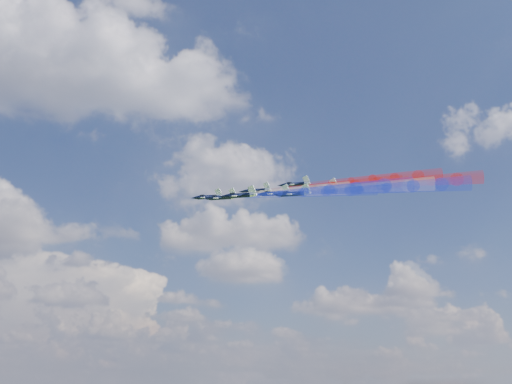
{
  "coord_description": "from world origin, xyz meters",
  "views": [
    {
      "loc": [
        -29.47,
        -139.99,
        119.95
      ],
      "look_at": [
        0.19,
        13.79,
        169.61
      ],
      "focal_mm": 42.78,
      "sensor_mm": 36.0,
      "label": 1
    }
  ],
  "objects": [
    {
      "name": "jet_rear_right",
      "position": [
        17.87,
        11.54,
        171.29
      ],
      "size": [
        14.04,
        13.73,
        6.61
      ],
      "primitive_type": null,
      "rotation": [
        0.09,
        -0.36,
        0.87
      ],
      "color": "black"
    },
    {
      "name": "jet_rear_left",
      "position": [
        6.47,
        -1.6,
        164.73
      ],
      "size": [
        14.04,
        13.73,
        6.61
      ],
      "primitive_type": null,
      "rotation": [
        0.09,
        -0.36,
        0.87
      ],
      "color": "black"
    },
    {
      "name": "jet_inner_left",
      "position": [
        -9.55,
        11.73,
        166.84
      ],
      "size": [
        14.04,
        13.73,
        6.61
      ],
      "primitive_type": null,
      "rotation": [
        0.09,
        -0.36,
        0.87
      ],
      "color": "black"
    },
    {
      "name": "jet_inner_right",
      "position": [
        1.75,
        22.18,
        172.7
      ],
      "size": [
        14.04,
        13.73,
        6.61
      ],
      "primitive_type": null,
      "rotation": [
        0.09,
        -0.36,
        0.87
      ],
      "color": "black"
    },
    {
      "name": "trail_inner_left",
      "position": [
        8.64,
        -2.62,
        164.86
      ],
      "size": [
        31.67,
        26.57,
        7.75
      ],
      "primitive_type": null,
      "rotation": [
        0.09,
        -0.36,
        0.87
      ],
      "color": "#1B2DE7"
    },
    {
      "name": "trail_center_third",
      "position": [
        22.54,
        -3.86,
        166.43
      ],
      "size": [
        31.67,
        26.57,
        7.75
      ],
      "primitive_type": null,
      "rotation": [
        0.09,
        -0.36,
        0.87
      ],
      "color": "white"
    },
    {
      "name": "trail_rear_right",
      "position": [
        36.06,
        -2.81,
        169.31
      ],
      "size": [
        31.67,
        26.57,
        7.75
      ],
      "primitive_type": null,
      "rotation": [
        0.09,
        -0.36,
        0.87
      ],
      "color": "red"
    },
    {
      "name": "trail_outer_right",
      "position": [
        31.79,
        9.01,
        173.77
      ],
      "size": [
        31.67,
        26.57,
        7.75
      ],
      "primitive_type": null,
      "rotation": [
        0.09,
        -0.36,
        0.87
      ],
      "color": "red"
    },
    {
      "name": "trail_outer_left",
      "position": [
        11.35,
        -15.61,
        161.65
      ],
      "size": [
        31.67,
        26.57,
        7.75
      ],
      "primitive_type": null,
      "rotation": [
        0.09,
        -0.36,
        0.87
      ],
      "color": "#1B2DE7"
    },
    {
      "name": "trail_lead",
      "position": [
        6.44,
        9.48,
        168.55
      ],
      "size": [
        31.67,
        26.57,
        7.75
      ],
      "primitive_type": null,
      "rotation": [
        0.09,
        -0.36,
        0.87
      ],
      "color": "white"
    },
    {
      "name": "jet_outer_left",
      "position": [
        -6.84,
        -1.26,
        163.63
      ],
      "size": [
        14.04,
        13.73,
        6.61
      ],
      "primitive_type": null,
      "rotation": [
        0.09,
        -0.36,
        0.87
      ],
      "color": "black"
    },
    {
      "name": "jet_lead",
      "position": [
        -11.75,
        23.83,
        170.53
      ],
      "size": [
        14.04,
        13.73,
        6.61
      ],
      "primitive_type": null,
      "rotation": [
        0.09,
        -0.36,
        0.87
      ],
      "color": "black"
    },
    {
      "name": "trail_inner_right",
      "position": [
        19.94,
        7.83,
        170.72
      ],
      "size": [
        31.67,
        26.57,
        7.75
      ],
      "primitive_type": null,
      "rotation": [
        0.09,
        -0.36,
        0.87
      ],
      "color": "red"
    },
    {
      "name": "jet_center_third",
      "position": [
        4.34,
        10.49,
        168.4
      ],
      "size": [
        14.04,
        13.73,
        6.61
      ],
      "primitive_type": null,
      "rotation": [
        0.09,
        -0.36,
        0.87
      ],
      "color": "black"
    },
    {
      "name": "trail_rear_left",
      "position": [
        24.66,
        -15.95,
        162.75
      ],
      "size": [
        31.67,
        26.57,
        7.75
      ],
      "primitive_type": null,
      "rotation": [
        0.09,
        -0.36,
        0.87
      ],
      "color": "#1B2DE7"
    },
    {
      "name": "jet_outer_right",
      "position": [
        13.6,
        23.36,
        175.75
      ],
      "size": [
        14.04,
        13.73,
        6.61
      ],
      "primitive_type": null,
      "rotation": [
        0.09,
        -0.36,
        0.87
      ],
      "color": "black"
    }
  ]
}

